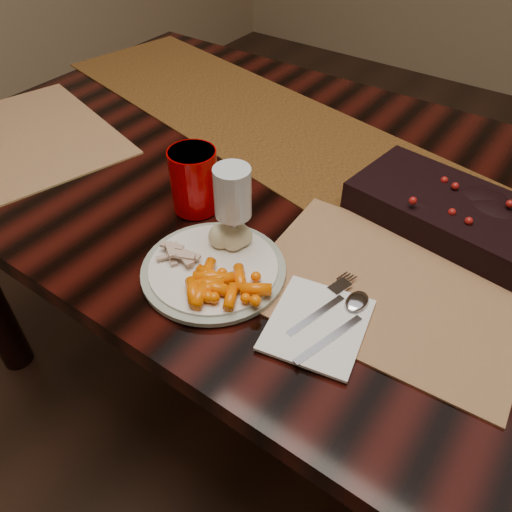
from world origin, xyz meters
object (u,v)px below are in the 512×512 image
Objects in this scene: dinner_plate at (214,269)px; baby_carrots at (224,286)px; dining_table at (315,315)px; wine_glass at (233,213)px; placemat_main at (388,289)px; turkey_shreds at (176,255)px; centerpiece at (456,209)px; red_cup at (194,180)px; napkin at (317,324)px; mashed_potatoes at (229,232)px.

baby_carrots is (0.05, -0.03, 0.02)m from dinner_plate.
dining_table is 10.78× the size of wine_glass.
placemat_main is 0.26m from baby_carrots.
baby_carrots is 1.38× the size of turkey_shreds.
dining_table is 0.48m from centerpiece.
wine_glass reaches higher than centerpiece.
centerpiece reaches higher than placemat_main.
dining_table is at bearing 73.46° from turkey_shreds.
wine_glass reaches higher than dinner_plate.
centerpiece is 0.50m from turkey_shreds.
red_cup reaches higher than turkey_shreds.
red_cup is (-0.34, 0.12, 0.06)m from napkin.
turkey_shreds is at bearing -119.03° from mashed_potatoes.
mashed_potatoes is 0.52× the size of napkin.
dinner_plate is 1.42× the size of wine_glass.
dinner_plate reaches higher than placemat_main.
dinner_plate reaches higher than dining_table.
dining_table is 0.53m from baby_carrots.
placemat_main is at bearing 56.62° from napkin.
baby_carrots reaches higher than dinner_plate.
dining_table is 14.97× the size of red_cup.
placemat_main is 0.28m from wine_glass.
wine_glass is (0.01, 0.00, 0.04)m from mashed_potatoes.
wine_glass is at bearing 119.47° from baby_carrots.
placemat_main is 0.35m from turkey_shreds.
wine_glass is (-0.01, 0.06, 0.07)m from dinner_plate.
placemat_main is (-0.02, -0.22, -0.04)m from centerpiece.
baby_carrots is 0.11m from mashed_potatoes.
dinner_plate is (-0.04, -0.32, 0.39)m from dining_table.
centerpiece reaches higher than dining_table.
napkin is (0.26, 0.02, -0.02)m from turkey_shreds.
mashed_potatoes is 0.04m from wine_glass.
napkin is (-0.08, -0.35, -0.03)m from centerpiece.
centerpiece is 3.44× the size of baby_carrots.
dinner_plate is at bearing -77.43° from mashed_potatoes.
centerpiece is 0.86× the size of placemat_main.
red_cup reaches higher than placemat_main.
placemat_main is at bearing 26.99° from turkey_shreds.
dinner_plate reaches higher than napkin.
red_cup reaches higher than napkin.
turkey_shreds is (-0.10, -0.34, 0.40)m from dining_table.
baby_carrots is at bearing -143.71° from placemat_main.
wine_glass is (-0.06, 0.10, 0.05)m from baby_carrots.
placemat_main is 3.49× the size of red_cup.
dining_table is at bearing -171.66° from centerpiece.
napkin is 1.32× the size of red_cup.
centerpiece reaches higher than baby_carrots.
dining_table is 11.35× the size of napkin.
dinner_plate is 0.20m from napkin.
baby_carrots is 0.25m from red_cup.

